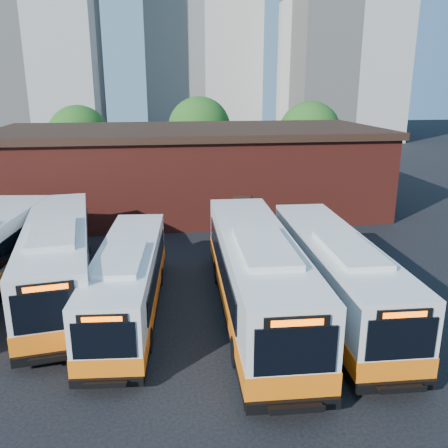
{
  "coord_description": "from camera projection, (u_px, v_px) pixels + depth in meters",
  "views": [
    {
      "loc": [
        -2.48,
        -16.3,
        9.52
      ],
      "look_at": [
        0.73,
        6.49,
        2.73
      ],
      "focal_mm": 38.0,
      "sensor_mm": 36.0,
      "label": 1
    }
  ],
  "objects": [
    {
      "name": "ground",
      "position": [
        229.0,
        338.0,
        18.51
      ],
      "size": [
        220.0,
        220.0,
        0.0
      ],
      "primitive_type": "plane",
      "color": "black"
    },
    {
      "name": "depot_building",
      "position": [
        190.0,
        169.0,
        36.58
      ],
      "size": [
        28.6,
        12.6,
        6.4
      ],
      "color": "maroon",
      "rests_on": "ground"
    },
    {
      "name": "tree_west",
      "position": [
        79.0,
        136.0,
        46.25
      ],
      "size": [
        6.0,
        6.0,
        7.65
      ],
      "color": "#382314",
      "rests_on": "ground"
    },
    {
      "name": "tree_mid",
      "position": [
        199.0,
        129.0,
        49.63
      ],
      "size": [
        6.56,
        6.56,
        8.36
      ],
      "color": "#382314",
      "rests_on": "ground"
    },
    {
      "name": "bus_midwest",
      "position": [
        128.0,
        283.0,
        20.09
      ],
      "size": [
        3.27,
        11.63,
        3.13
      ],
      "rotation": [
        0.0,
        0.0,
        -0.08
      ],
      "color": "silver",
      "rests_on": "ground"
    },
    {
      "name": "bus_east",
      "position": [
        335.0,
        277.0,
        20.35
      ],
      "size": [
        3.08,
        12.85,
        3.47
      ],
      "rotation": [
        0.0,
        0.0,
        -0.03
      ],
      "color": "silver",
      "rests_on": "ground"
    },
    {
      "name": "tree_east",
      "position": [
        309.0,
        132.0,
        48.32
      ],
      "size": [
        6.24,
        6.24,
        7.96
      ],
      "color": "#382314",
      "rests_on": "ground"
    },
    {
      "name": "transit_worker",
      "position": [
        351.0,
        353.0,
        15.79
      ],
      "size": [
        0.52,
        0.73,
        1.87
      ],
      "primitive_type": "imported",
      "rotation": [
        0.0,
        0.0,
        1.46
      ],
      "color": "black",
      "rests_on": "ground"
    },
    {
      "name": "bus_mideast",
      "position": [
        256.0,
        278.0,
        19.89
      ],
      "size": [
        3.38,
        13.96,
        3.77
      ],
      "rotation": [
        0.0,
        0.0,
        -0.04
      ],
      "color": "silver",
      "rests_on": "ground"
    },
    {
      "name": "bus_west",
      "position": [
        59.0,
        261.0,
        21.95
      ],
      "size": [
        4.53,
        13.54,
        3.63
      ],
      "rotation": [
        0.0,
        0.0,
        0.14
      ],
      "color": "silver",
      "rests_on": "ground"
    }
  ]
}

